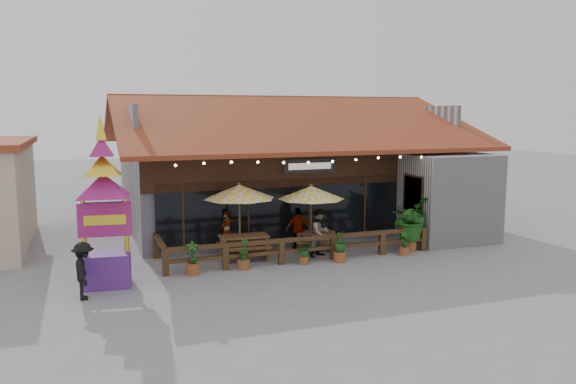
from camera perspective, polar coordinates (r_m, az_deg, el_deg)
name	(u,v)px	position (r m, az deg, el deg)	size (l,w,h in m)	color
ground	(340,255)	(21.22, 5.27, -6.37)	(100.00, 100.00, 0.00)	gray
restaurant_building	(286,177)	(26.93, -0.22, 1.50)	(15.50, 14.73, 6.09)	#BBBBC0
patio_railing	(286,245)	(19.98, -0.24, -5.43)	(10.00, 2.60, 0.92)	#4D331B
umbrella_left	(239,192)	(20.38, -4.97, 0.00)	(2.71, 2.71, 2.79)	brown
umbrella_right	(311,193)	(20.93, 2.36, -0.08)	(3.31, 3.31, 2.65)	brown
picnic_table_left	(244,243)	(20.59, -4.51, -5.16)	(1.88, 1.65, 0.85)	brown
picnic_table_right	(316,238)	(21.77, 2.85, -4.68)	(1.84, 1.72, 0.71)	brown
thai_sign_tower	(103,190)	(17.68, -18.25, 0.20)	(2.30, 2.30, 5.64)	#582485
tropical_plant	(410,220)	(22.06, 12.28, -2.79)	(1.99, 2.00, 2.09)	brown
diner_a	(227,232)	(21.28, -6.24, -4.03)	(0.61, 0.40, 1.67)	#3C2213
diner_b	(320,233)	(20.73, 3.28, -4.18)	(0.86, 0.67, 1.77)	#3C2213
diner_c	(298,229)	(21.73, 1.05, -3.77)	(0.96, 0.40, 1.64)	#3C2213
pedestrian	(83,271)	(17.07, -20.07, -7.53)	(1.07, 0.62, 1.66)	black
planter_a	(193,261)	(18.77, -9.65, -6.90)	(0.45, 0.45, 1.11)	brown
planter_b	(243,256)	(19.21, -4.56, -6.46)	(0.42, 0.42, 1.03)	brown
planter_c	(304,251)	(19.76, 1.60, -6.01)	(0.61, 0.57, 0.85)	brown
planter_d	(340,247)	(20.12, 5.29, -5.58)	(0.59, 0.59, 1.13)	brown
planter_e	(404,245)	(21.46, 11.74, -5.29)	(0.39, 0.38, 0.92)	brown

